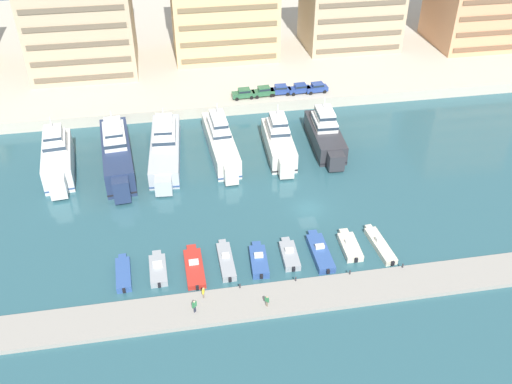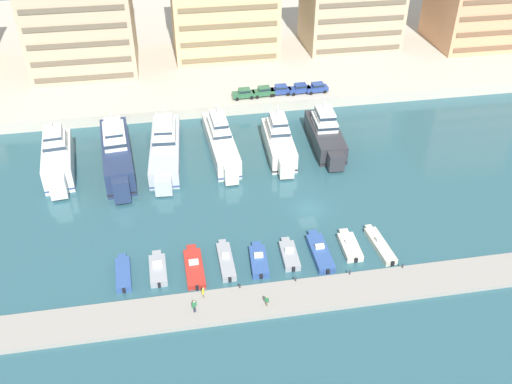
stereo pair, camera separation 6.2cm
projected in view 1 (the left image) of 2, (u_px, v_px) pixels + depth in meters
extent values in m
plane|color=#2D5B66|center=(309.00, 209.00, 80.47)|extent=(400.00, 400.00, 0.00)
cube|color=beige|center=(241.00, 38.00, 131.26)|extent=(180.00, 70.00, 2.03)
cube|color=#9E998E|center=(344.00, 291.00, 67.10)|extent=(120.00, 5.13, 0.57)
cube|color=white|center=(58.00, 161.00, 86.97)|extent=(5.37, 12.70, 4.00)
cube|color=white|center=(58.00, 186.00, 81.33)|extent=(2.52, 2.32, 3.40)
cube|color=#334C7F|center=(60.00, 168.00, 87.73)|extent=(5.42, 12.83, 0.24)
cube|color=white|center=(55.00, 142.00, 86.05)|extent=(3.77, 5.48, 1.61)
cube|color=#233342|center=(54.00, 141.00, 85.96)|extent=(3.82, 5.53, 0.58)
cube|color=white|center=(53.00, 134.00, 85.22)|extent=(2.94, 4.27, 1.23)
cube|color=#233342|center=(53.00, 133.00, 85.15)|extent=(2.98, 4.32, 0.44)
cylinder|color=silver|center=(51.00, 122.00, 84.95)|extent=(0.16, 0.16, 1.80)
cube|color=white|center=(60.00, 144.00, 92.68)|extent=(3.67, 1.23, 0.20)
cube|color=navy|center=(117.00, 156.00, 88.09)|extent=(5.61, 17.46, 4.07)
cube|color=navy|center=(121.00, 190.00, 80.54)|extent=(2.48, 2.29, 3.46)
cube|color=black|center=(119.00, 163.00, 88.86)|extent=(5.67, 17.64, 0.24)
cube|color=white|center=(114.00, 136.00, 87.46)|extent=(3.87, 7.46, 1.53)
cube|color=#233342|center=(114.00, 135.00, 87.37)|extent=(3.92, 7.54, 0.55)
cube|color=white|center=(113.00, 128.00, 86.68)|extent=(3.02, 5.82, 1.15)
cube|color=#233342|center=(113.00, 128.00, 86.61)|extent=(3.06, 5.88, 0.41)
cylinder|color=silver|center=(111.00, 116.00, 86.66)|extent=(0.16, 0.16, 1.80)
cube|color=navy|center=(115.00, 133.00, 95.72)|extent=(3.64, 1.19, 0.20)
cube|color=silver|center=(165.00, 149.00, 90.72)|extent=(5.71, 18.49, 2.86)
cube|color=silver|center=(164.00, 185.00, 82.52)|extent=(2.60, 2.39, 2.44)
cube|color=#334C7F|center=(166.00, 154.00, 91.27)|extent=(5.77, 18.67, 0.24)
cube|color=white|center=(164.00, 133.00, 90.51)|extent=(4.00, 7.88, 1.62)
cube|color=#233342|center=(164.00, 132.00, 90.42)|extent=(4.05, 7.96, 0.58)
cube|color=white|center=(164.00, 125.00, 89.69)|extent=(3.12, 6.14, 1.17)
cube|color=#233342|center=(163.00, 124.00, 89.62)|extent=(3.16, 6.21, 0.42)
cylinder|color=silver|center=(163.00, 113.00, 89.75)|extent=(0.16, 0.16, 1.80)
cube|color=silver|center=(167.00, 124.00, 98.81)|extent=(3.84, 1.16, 0.20)
cube|color=silver|center=(221.00, 144.00, 91.71)|extent=(4.47, 16.67, 3.23)
cube|color=silver|center=(231.00, 174.00, 84.47)|extent=(2.11, 1.94, 2.74)
cube|color=#334C7F|center=(221.00, 150.00, 92.32)|extent=(4.52, 16.83, 0.24)
cube|color=white|center=(219.00, 128.00, 91.35)|extent=(3.20, 7.06, 1.37)
cube|color=#233342|center=(219.00, 127.00, 91.27)|extent=(3.24, 7.14, 0.49)
cube|color=white|center=(219.00, 120.00, 90.54)|extent=(2.50, 5.51, 1.40)
cube|color=#233342|center=(218.00, 119.00, 90.46)|extent=(2.53, 5.57, 0.50)
cylinder|color=silver|center=(217.00, 108.00, 90.43)|extent=(0.16, 0.16, 1.80)
cube|color=silver|center=(212.00, 122.00, 99.03)|extent=(3.17, 1.05, 0.20)
cube|color=silver|center=(279.00, 144.00, 91.58)|extent=(4.45, 12.46, 3.25)
cube|color=silver|center=(286.00, 168.00, 85.87)|extent=(2.25, 2.06, 2.77)
cube|color=black|center=(279.00, 150.00, 92.20)|extent=(4.50, 12.59, 0.24)
cube|color=white|center=(278.00, 129.00, 90.92)|extent=(3.29, 5.29, 1.55)
cube|color=#233342|center=(278.00, 128.00, 90.83)|extent=(3.33, 5.35, 0.56)
cube|color=white|center=(278.00, 121.00, 90.07)|extent=(2.57, 4.13, 1.36)
cube|color=#233342|center=(278.00, 120.00, 89.99)|extent=(2.60, 4.17, 0.49)
cylinder|color=silver|center=(278.00, 109.00, 89.77)|extent=(0.16, 0.16, 1.80)
cube|color=silver|center=(272.00, 128.00, 97.32)|extent=(3.39, 1.04, 0.20)
cube|color=#333338|center=(325.00, 137.00, 93.75)|extent=(4.97, 13.40, 3.10)
cube|color=#333338|center=(336.00, 161.00, 87.60)|extent=(2.49, 2.28, 2.63)
cube|color=black|center=(324.00, 142.00, 94.34)|extent=(5.02, 13.53, 0.24)
cube|color=white|center=(324.00, 122.00, 93.25)|extent=(3.65, 5.70, 1.36)
cube|color=#233342|center=(324.00, 121.00, 93.17)|extent=(3.70, 5.76, 0.49)
cube|color=white|center=(325.00, 114.00, 92.41)|extent=(2.85, 4.45, 1.49)
cube|color=#233342|center=(325.00, 113.00, 92.33)|extent=(2.88, 4.49, 0.54)
cylinder|color=silver|center=(325.00, 103.00, 92.12)|extent=(0.16, 0.16, 1.80)
cube|color=#333338|center=(316.00, 120.00, 99.83)|extent=(3.73, 1.07, 0.20)
cube|color=#33569E|center=(123.00, 275.00, 69.09)|extent=(2.00, 5.50, 0.87)
cube|color=#33569E|center=(123.00, 258.00, 71.52)|extent=(1.00, 0.83, 0.74)
cube|color=black|center=(124.00, 291.00, 66.71)|extent=(0.37, 0.30, 0.60)
cube|color=#9EA3A8|center=(158.00, 271.00, 69.70)|extent=(2.14, 5.10, 0.83)
cube|color=#9EA3A8|center=(157.00, 255.00, 72.03)|extent=(1.14, 0.94, 0.71)
cube|color=silver|center=(157.00, 264.00, 69.58)|extent=(1.13, 0.62, 0.60)
cube|color=#283847|center=(157.00, 262.00, 69.75)|extent=(1.02, 0.10, 0.36)
cube|color=black|center=(159.00, 285.00, 67.45)|extent=(0.37, 0.29, 0.60)
cube|color=red|center=(194.00, 269.00, 70.05)|extent=(2.29, 6.64, 0.72)
cube|color=red|center=(192.00, 249.00, 73.03)|extent=(1.22, 1.01, 0.61)
cube|color=silver|center=(194.00, 262.00, 70.08)|extent=(1.22, 0.62, 0.52)
cube|color=#283847|center=(193.00, 260.00, 70.26)|extent=(1.10, 0.10, 0.31)
cube|color=black|center=(197.00, 288.00, 67.19)|extent=(0.36, 0.29, 0.60)
cube|color=#9EA3A8|center=(226.00, 262.00, 70.92)|extent=(1.78, 6.37, 0.91)
cube|color=#9EA3A8|center=(222.00, 243.00, 73.72)|extent=(0.95, 0.78, 0.77)
cube|color=silver|center=(226.00, 255.00, 70.90)|extent=(0.95, 0.61, 0.43)
cube|color=#283847|center=(225.00, 253.00, 71.09)|extent=(0.86, 0.09, 0.26)
cube|color=black|center=(230.00, 280.00, 68.15)|extent=(0.36, 0.28, 0.60)
cube|color=#33569E|center=(259.00, 262.00, 70.85)|extent=(2.37, 5.29, 1.00)
cube|color=#33569E|center=(256.00, 246.00, 73.26)|extent=(1.18, 0.99, 0.85)
cube|color=silver|center=(259.00, 255.00, 70.72)|extent=(1.16, 0.67, 0.50)
cube|color=#283847|center=(258.00, 253.00, 70.90)|extent=(1.02, 0.15, 0.30)
cube|color=black|center=(262.00, 276.00, 68.53)|extent=(0.38, 0.30, 0.60)
cube|color=#9EA3A8|center=(290.00, 256.00, 71.80)|extent=(2.08, 4.91, 0.91)
cube|color=#9EA3A8|center=(286.00, 241.00, 74.06)|extent=(1.09, 0.90, 0.77)
cube|color=silver|center=(289.00, 250.00, 71.70)|extent=(1.08, 0.63, 0.41)
cube|color=#283847|center=(289.00, 248.00, 71.89)|extent=(0.97, 0.11, 0.25)
cube|color=black|center=(294.00, 269.00, 69.62)|extent=(0.37, 0.29, 0.60)
cube|color=#33569E|center=(320.00, 253.00, 72.12)|extent=(2.14, 6.66, 0.98)
cube|color=#33569E|center=(313.00, 235.00, 75.11)|extent=(1.16, 0.95, 0.83)
cube|color=silver|center=(320.00, 246.00, 72.09)|extent=(1.16, 0.61, 0.50)
cube|color=#283847|center=(319.00, 244.00, 72.27)|extent=(1.05, 0.09, 0.30)
cube|color=black|center=(328.00, 271.00, 69.24)|extent=(0.36, 0.28, 0.60)
cube|color=beige|center=(350.00, 247.00, 73.17)|extent=(2.22, 4.96, 0.87)
cube|color=beige|center=(344.00, 233.00, 75.48)|extent=(1.19, 0.98, 0.74)
cube|color=silver|center=(350.00, 242.00, 73.10)|extent=(1.18, 0.62, 0.39)
cube|color=#283847|center=(349.00, 240.00, 73.29)|extent=(1.06, 0.10, 0.23)
cube|color=black|center=(356.00, 260.00, 70.97)|extent=(0.37, 0.29, 0.60)
cube|color=beige|center=(380.00, 246.00, 73.44)|extent=(2.18, 6.92, 0.79)
cube|color=beige|center=(369.00, 228.00, 76.36)|extent=(0.94, 0.80, 0.67)
cube|color=silver|center=(379.00, 239.00, 73.46)|extent=(0.93, 0.67, 0.53)
cube|color=#283847|center=(379.00, 238.00, 73.63)|extent=(0.81, 0.15, 0.32)
cube|color=black|center=(393.00, 263.00, 70.54)|extent=(0.38, 0.31, 0.60)
cube|color=#2D6642|center=(243.00, 94.00, 103.72)|extent=(4.16, 1.84, 0.80)
cube|color=#2D6642|center=(244.00, 91.00, 103.32)|extent=(2.15, 1.63, 0.68)
cube|color=#1E2833|center=(244.00, 91.00, 103.32)|extent=(2.11, 1.65, 0.37)
cylinder|color=black|center=(237.00, 99.00, 103.06)|extent=(0.65, 0.24, 0.64)
cylinder|color=black|center=(235.00, 95.00, 104.41)|extent=(0.65, 0.24, 0.64)
cylinder|color=black|center=(252.00, 98.00, 103.51)|extent=(0.65, 0.24, 0.64)
cylinder|color=black|center=(250.00, 94.00, 104.86)|extent=(0.65, 0.24, 0.64)
cube|color=#2D6642|center=(263.00, 92.00, 104.40)|extent=(4.21, 1.99, 0.80)
cube|color=#2D6642|center=(264.00, 89.00, 103.99)|extent=(2.21, 1.71, 0.68)
cube|color=#1E2833|center=(264.00, 89.00, 103.99)|extent=(2.17, 1.72, 0.37)
cylinder|color=black|center=(257.00, 97.00, 103.70)|extent=(0.65, 0.27, 0.64)
cylinder|color=black|center=(255.00, 93.00, 105.03)|extent=(0.65, 0.27, 0.64)
cylinder|color=black|center=(271.00, 96.00, 104.22)|extent=(0.65, 0.27, 0.64)
cylinder|color=black|center=(269.00, 92.00, 105.56)|extent=(0.65, 0.27, 0.64)
cube|color=#28428E|center=(280.00, 91.00, 104.96)|extent=(4.13, 1.79, 0.80)
cube|color=#28428E|center=(281.00, 87.00, 104.55)|extent=(2.13, 1.60, 0.68)
cube|color=#1E2833|center=(281.00, 87.00, 104.55)|extent=(2.09, 1.62, 0.37)
cylinder|color=black|center=(273.00, 95.00, 104.35)|extent=(0.64, 0.23, 0.64)
cylinder|color=black|center=(272.00, 91.00, 105.71)|extent=(0.64, 0.23, 0.64)
cylinder|color=black|center=(288.00, 94.00, 104.68)|extent=(0.64, 0.23, 0.64)
cylinder|color=black|center=(286.00, 90.00, 106.04)|extent=(0.64, 0.23, 0.64)
cube|color=#28428E|center=(299.00, 90.00, 105.36)|extent=(4.21, 1.99, 0.80)
cube|color=#28428E|center=(300.00, 86.00, 104.96)|extent=(2.21, 1.71, 0.68)
cube|color=#1E2833|center=(300.00, 86.00, 104.96)|extent=(2.17, 1.72, 0.37)
cylinder|color=black|center=(294.00, 94.00, 104.66)|extent=(0.65, 0.27, 0.64)
cylinder|color=black|center=(291.00, 90.00, 106.00)|extent=(0.65, 0.27, 0.64)
cylinder|color=black|center=(308.00, 93.00, 105.19)|extent=(0.65, 0.27, 0.64)
cylinder|color=black|center=(305.00, 89.00, 106.53)|extent=(0.65, 0.27, 0.64)
cube|color=#28428E|center=(317.00, 89.00, 105.70)|extent=(4.21, 1.97, 0.80)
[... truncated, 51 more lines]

